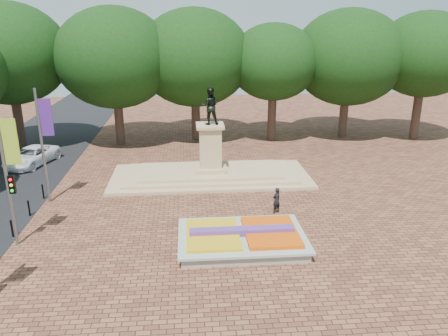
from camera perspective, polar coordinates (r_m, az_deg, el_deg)
name	(u,v)px	position (r m, az deg, el deg)	size (l,w,h in m)	color
ground	(219,228)	(23.87, -0.68, -7.79)	(90.00, 90.00, 0.00)	brown
flower_bed	(242,238)	(22.02, 2.41, -9.10)	(6.30, 4.30, 0.91)	gray
monument	(210,166)	(30.94, -1.78, 0.26)	(14.00, 6.00, 6.40)	tan
tree_row_back	(230,68)	(39.71, 0.76, 12.90)	(44.80, 8.80, 10.43)	#39261F
banner_poles	(6,173)	(22.78, -26.62, -0.62)	(0.88, 11.17, 7.00)	slate
bollard_row	(2,240)	(24.06, -27.03, -8.37)	(0.12, 13.12, 0.98)	black
van	(31,156)	(36.96, -23.86, 1.42)	(2.31, 5.01, 1.39)	white
pedestrian	(276,200)	(25.51, 6.85, -4.21)	(0.57, 0.37, 1.55)	black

